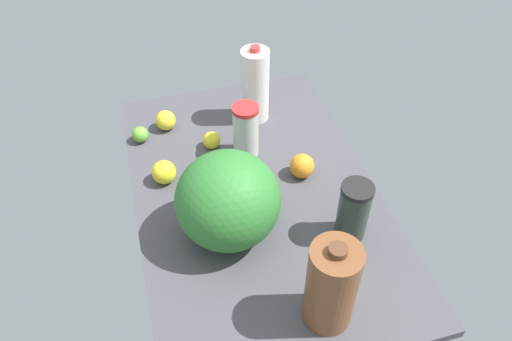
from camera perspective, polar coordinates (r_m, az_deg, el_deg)
The scene contains 11 objects.
countertop at distance 160.54cm, azimuth 0.00°, elevation -2.94°, with size 120.00×76.00×3.00cm, color #46444A.
shaker_bottle at distance 143.83cm, azimuth 11.06°, elevation -4.59°, with size 9.25×9.25×19.64cm.
milk_jug at distance 180.09cm, azimuth -0.11°, elevation 9.70°, with size 10.05×10.05×29.72cm.
watermelon at distance 138.66cm, azimuth -3.23°, elevation -3.41°, with size 29.60×29.60×27.90cm, color #2E752E.
tumbler_cup at distance 166.83cm, azimuth -1.19°, elevation 4.57°, with size 8.89×8.89×19.44cm.
chocolate_milk_jug at distance 123.73cm, azimuth 8.61°, elevation -12.91°, with size 12.60×12.60×28.22cm.
lemon_beside_bowl at distance 183.78cm, azimuth -10.29°, elevation 5.66°, with size 7.27×7.27×7.27cm, color yellow.
lime_by_jug at distance 180.62cm, azimuth -13.10°, elevation 4.03°, with size 5.74×5.74×5.74cm, color #67AD37.
lemon_loose at distance 174.00cm, azimuth -5.11°, elevation 3.46°, with size 6.07×6.07×6.07cm, color yellow.
orange_far_back at distance 163.02cm, azimuth 5.27°, elevation 0.52°, with size 8.11×8.11×8.11cm, color orange.
lemon_near_front at distance 163.20cm, azimuth -10.47°, elevation -0.18°, with size 7.80×7.80×7.80cm, color yellow.
Camera 1 is at (-104.91, 29.34, 119.42)cm, focal length 35.00 mm.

